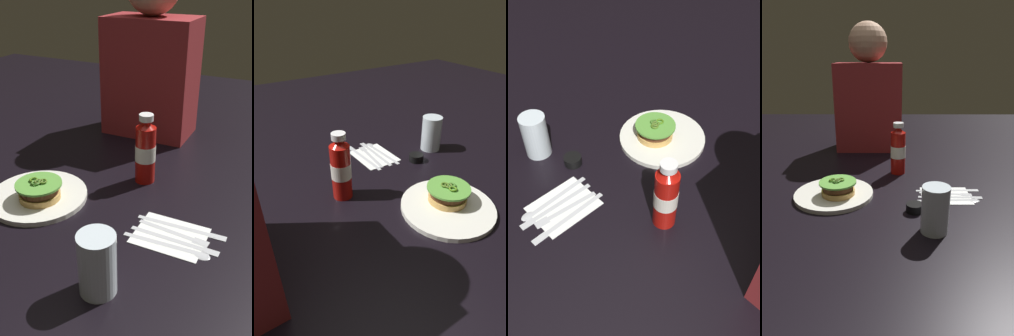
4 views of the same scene
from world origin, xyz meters
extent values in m
plane|color=black|center=(0.00, 0.00, 0.00)|extent=(3.00, 3.00, 0.00)
cylinder|color=silver|center=(-0.15, 0.03, 0.01)|extent=(0.26, 0.26, 0.01)
cylinder|color=tan|center=(-0.14, 0.02, 0.02)|extent=(0.11, 0.11, 0.02)
cylinder|color=#512D19|center=(-0.14, 0.02, 0.04)|extent=(0.10, 0.10, 0.02)
cylinder|color=red|center=(-0.14, 0.02, 0.05)|extent=(0.09, 0.09, 0.01)
cylinder|color=#589B3A|center=(-0.14, 0.02, 0.06)|extent=(0.12, 0.12, 0.01)
torus|color=#4D6924|center=(-0.13, 0.02, 0.06)|extent=(0.02, 0.02, 0.01)
torus|color=#437627|center=(-0.14, 0.01, 0.06)|extent=(0.02, 0.02, 0.01)
torus|color=#4B6F1E|center=(-0.13, 0.02, 0.06)|extent=(0.02, 0.02, 0.01)
torus|color=#4A7918|center=(-0.15, 0.02, 0.06)|extent=(0.02, 0.02, 0.01)
cylinder|color=#A9110B|center=(0.07, 0.25, 0.08)|extent=(0.06, 0.06, 0.17)
cone|color=#A9110B|center=(0.07, 0.25, 0.18)|extent=(0.05, 0.05, 0.02)
cylinder|color=white|center=(0.07, 0.25, 0.19)|extent=(0.04, 0.04, 0.02)
cylinder|color=white|center=(0.07, 0.25, 0.09)|extent=(0.06, 0.06, 0.05)
cylinder|color=silver|center=(0.15, -0.18, 0.06)|extent=(0.07, 0.07, 0.13)
cylinder|color=black|center=(0.11, -0.07, 0.01)|extent=(0.05, 0.05, 0.03)
cube|color=white|center=(0.22, 0.04, 0.00)|extent=(0.16, 0.13, 0.00)
cube|color=silver|center=(0.22, 0.00, 0.00)|extent=(0.20, 0.02, 0.00)
ellipsoid|color=silver|center=(0.31, 0.00, 0.00)|extent=(0.04, 0.03, 0.00)
cube|color=silver|center=(0.22, 0.02, 0.00)|extent=(0.19, 0.02, 0.00)
cube|color=silver|center=(0.30, 0.02, 0.00)|extent=(0.08, 0.02, 0.00)
cube|color=silver|center=(0.22, 0.05, 0.00)|extent=(0.17, 0.03, 0.00)
cube|color=silver|center=(0.29, 0.04, 0.00)|extent=(0.04, 0.03, 0.00)
cube|color=silver|center=(0.22, 0.08, 0.00)|extent=(0.19, 0.02, 0.00)
cube|color=silver|center=(0.30, 0.08, 0.00)|extent=(0.08, 0.02, 0.00)
cube|color=maroon|center=(-0.07, 0.59, 0.20)|extent=(0.31, 0.18, 0.41)
camera|label=1|loc=(0.43, -0.63, 0.55)|focal=39.95mm
camera|label=2|loc=(-0.57, 0.54, 0.51)|focal=30.61mm
camera|label=3|loc=(0.50, 0.60, 0.77)|focal=39.93mm
camera|label=4|loc=(0.03, -0.88, 0.45)|focal=32.20mm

